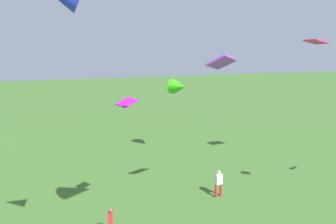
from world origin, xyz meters
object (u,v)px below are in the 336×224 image
object	(u,v)px
kite_flying_6	(221,62)
kite_flying_0	(127,102)
person_0	(110,221)
person_1	(219,182)
kite_flying_5	(316,42)
kite_flying_7	(179,87)

from	to	relation	value
kite_flying_6	kite_flying_0	bearing A→B (deg)	-44.52
person_0	kite_flying_0	distance (m)	6.13
person_0	person_1	bearing A→B (deg)	-60.88
person_0	kite_flying_0	xyz separation A→B (m)	(1.07, 0.25, 6.03)
person_0	kite_flying_5	bearing A→B (deg)	-65.65
person_0	person_1	distance (m)	8.01
person_1	kite_flying_0	bearing A→B (deg)	-170.31
person_1	kite_flying_6	xyz separation A→B (m)	(-1.69, -2.74, 7.85)
kite_flying_6	kite_flying_7	distance (m)	11.39
person_1	kite_flying_0	xyz separation A→B (m)	(-6.61, -1.98, 5.91)
person_1	kite_flying_6	world-z (taller)	kite_flying_6
kite_flying_5	kite_flying_6	distance (m)	10.99
person_0	person_1	xyz separation A→B (m)	(7.69, 2.24, 0.12)
person_1	kite_flying_0	size ratio (longest dim) A/B	1.55
kite_flying_6	kite_flying_7	xyz separation A→B (m)	(2.51, 10.84, -2.43)
kite_flying_0	kite_flying_6	bearing A→B (deg)	-36.20
kite_flying_5	person_1	bearing A→B (deg)	-2.76
kite_flying_0	kite_flying_5	world-z (taller)	kite_flying_5
kite_flying_5	kite_flying_7	world-z (taller)	kite_flying_5
kite_flying_6	person_0	bearing A→B (deg)	-40.56
kite_flying_0	kite_flying_7	bearing A→B (deg)	26.19
kite_flying_6	kite_flying_7	world-z (taller)	kite_flying_6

